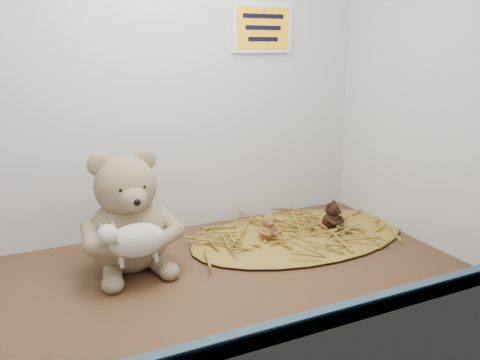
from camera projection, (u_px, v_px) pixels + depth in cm
name	position (u px, v px, depth cm)	size (l,w,h in cm)	color
alcove_shell	(182.00, 70.00, 101.71)	(120.40, 60.20, 90.40)	#402916
front_rail	(259.00, 336.00, 80.37)	(119.28, 2.20, 3.60)	#39576E
straw_bed	(300.00, 235.00, 127.22)	(62.30, 36.18, 1.21)	brown
main_teddy	(126.00, 211.00, 105.86)	(22.53, 23.78, 27.94)	#8E7557
toy_lamb	(137.00, 240.00, 97.98)	(15.70, 9.58, 10.14)	beige
mini_teddy_tan	(268.00, 225.00, 122.40)	(6.02, 6.36, 7.47)	brown
mini_teddy_brown	(331.00, 214.00, 129.63)	(6.39, 6.75, 7.93)	black
wall_sign	(262.00, 28.00, 128.89)	(16.00, 1.20, 11.00)	#FFAF0D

